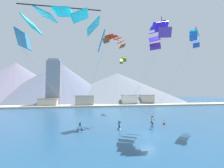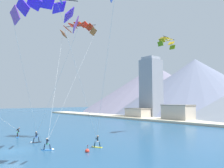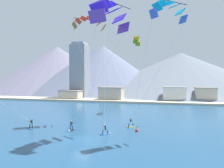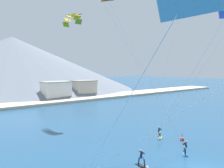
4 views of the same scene
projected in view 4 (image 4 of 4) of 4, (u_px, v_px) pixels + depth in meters
name	position (u px, v px, depth m)	size (l,w,h in m)	color
kitesurfer_near_lead	(159.00, 135.00, 34.91)	(1.73, 1.14, 1.75)	yellow
kitesurfer_mid_center	(185.00, 150.00, 28.74)	(1.54, 1.49, 1.69)	#337FDB
kitesurfer_far_left	(143.00, 161.00, 25.01)	(0.59, 1.76, 1.82)	black
parafoil_kite_distant_high_outer	(72.00, 19.00, 47.54)	(1.50, 4.88, 2.10)	#658D14
race_marker_buoy	(182.00, 139.00, 34.04)	(0.56, 0.56, 1.02)	red
shoreline_strip	(13.00, 105.00, 63.98)	(180.00, 10.00, 0.70)	beige
shore_building_quay_east	(84.00, 89.00, 83.37)	(7.39, 6.21, 5.67)	#B7AD9E
shore_building_quay_west	(56.00, 91.00, 75.05)	(8.62, 4.90, 5.78)	silver
mountain_peak_central_summit	(12.00, 63.00, 114.90)	(110.66, 110.66, 24.09)	slate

